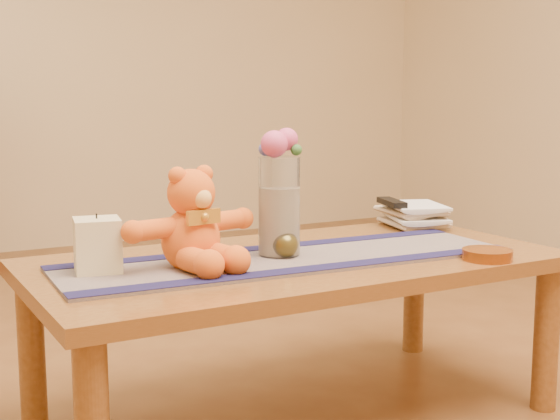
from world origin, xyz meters
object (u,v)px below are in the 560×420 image
glass_vase (279,206)px  bronze_ball (286,245)px  teddy_bear (191,219)px  pillar_candle (98,245)px  amber_dish (487,255)px  tv_remote (392,202)px  book_bottom (390,225)px

glass_vase → bronze_ball: bearing=-93.2°
teddy_bear → pillar_candle: teddy_bear is taller
teddy_bear → amber_dish: (0.72, -0.28, -0.11)m
teddy_bear → pillar_candle: bearing=156.0°
glass_vase → bronze_ball: size_ratio=3.91×
pillar_candle → bronze_ball: size_ratio=1.93×
bronze_ball → tv_remote: (0.54, 0.26, 0.04)m
pillar_candle → amber_dish: 1.00m
book_bottom → amber_dish: size_ratio=1.71×
tv_remote → amber_dish: 0.52m
glass_vase → amber_dish: bearing=-32.0°
bronze_ball → tv_remote: size_ratio=0.42×
teddy_bear → amber_dish: 0.78m
teddy_bear → amber_dish: size_ratio=2.65×
bronze_ball → amber_dish: 0.53m
pillar_candle → glass_vase: 0.48m
teddy_bear → book_bottom: (0.80, 0.24, -0.11)m
teddy_bear → tv_remote: bearing=5.9°
glass_vase → tv_remote: glass_vase is taller
pillar_candle → amber_dish: size_ratio=0.98×
book_bottom → tv_remote: size_ratio=1.39×
teddy_bear → amber_dish: bearing=-31.6°
glass_vase → bronze_ball: 0.10m
glass_vase → amber_dish: glass_vase is taller
glass_vase → book_bottom: glass_vase is taller
book_bottom → teddy_bear: bearing=-150.0°
glass_vase → tv_remote: (0.54, 0.22, -0.05)m
glass_vase → pillar_candle: bearing=174.7°
pillar_candle → glass_vase: glass_vase is taller
bronze_ball → book_bottom: bearing=26.3°
pillar_candle → tv_remote: bearing=10.0°
glass_vase → teddy_bear: bearing=-177.9°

